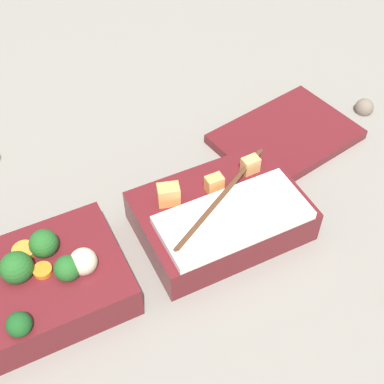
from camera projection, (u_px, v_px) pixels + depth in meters
The scene contains 5 objects.
ground_plane at pixel (133, 262), 0.70m from camera, with size 3.00×3.00×0.00m, color gray.
bento_tray_vegetable at pixel (36, 288), 0.64m from camera, with size 0.22×0.15×0.08m.
bento_tray_rice at pixel (221, 215), 0.71m from camera, with size 0.22×0.15×0.08m.
bento_lid at pixel (286, 137), 0.85m from camera, with size 0.21×0.15×0.02m, color maroon.
pebble_2 at pixel (364, 108), 0.90m from camera, with size 0.03×0.03×0.03m, color #7A6B5B.
Camera 1 is at (-0.11, -0.39, 0.58)m, focal length 50.00 mm.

